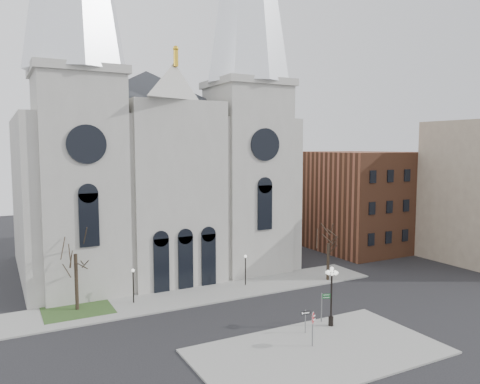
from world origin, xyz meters
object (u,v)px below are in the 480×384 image
stop_sign (313,322)px  one_way_sign (305,317)px  globe_lamp (332,289)px  street_name_sign (323,305)px

stop_sign → one_way_sign: size_ratio=1.41×
stop_sign → globe_lamp: bearing=12.2°
stop_sign → street_name_sign: 5.14m
street_name_sign → one_way_sign: bearing=-136.2°
stop_sign → street_name_sign: bearing=22.4°
one_way_sign → street_name_sign: street_name_sign is taller
globe_lamp → stop_sign: bearing=-146.2°
stop_sign → globe_lamp: 4.67m
globe_lamp → one_way_sign: globe_lamp is taller
stop_sign → street_name_sign: size_ratio=1.07×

